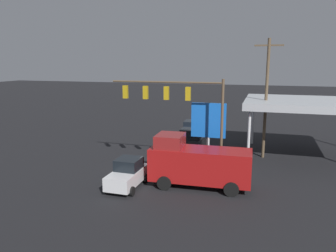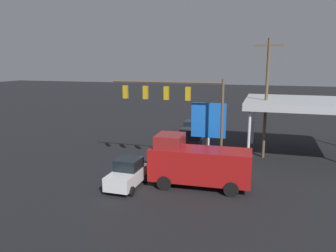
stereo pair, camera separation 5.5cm
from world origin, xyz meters
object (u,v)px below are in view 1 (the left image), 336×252
at_px(traffic_signal_assembly, 176,101).
at_px(utility_pole, 266,96).
at_px(pickup_parked, 193,141).
at_px(hatchback_crossing, 128,174).
at_px(delivery_truck, 197,163).
at_px(sedan_waiting, 192,129).
at_px(price_sign, 208,122).

distance_m(traffic_signal_assembly, utility_pole, 8.84).
distance_m(utility_pole, pickup_parked, 7.76).
bearing_deg(pickup_parked, traffic_signal_assembly, -0.69).
xyz_separation_m(pickup_parked, hatchback_crossing, (2.32, 9.87, -0.16)).
bearing_deg(delivery_truck, pickup_parked, -77.91).
bearing_deg(delivery_truck, traffic_signal_assembly, -51.54).
relative_size(utility_pole, pickup_parked, 1.99).
height_order(utility_pole, hatchback_crossing, utility_pole).
xyz_separation_m(traffic_signal_assembly, sedan_waiting, (1.41, -11.80, -4.58)).
xyz_separation_m(delivery_truck, sedan_waiting, (3.60, -14.32, -0.74)).
bearing_deg(price_sign, utility_pole, -135.02).
height_order(traffic_signal_assembly, delivery_truck, traffic_signal_assembly).
bearing_deg(sedan_waiting, utility_pole, 50.98).
bearing_deg(delivery_truck, utility_pole, -118.58).
height_order(pickup_parked, sedan_waiting, pickup_parked).
height_order(utility_pole, pickup_parked, utility_pole).
xyz_separation_m(traffic_signal_assembly, utility_pole, (-6.40, -6.09, -0.05)).
relative_size(pickup_parked, delivery_truck, 0.76).
height_order(utility_pole, sedan_waiting, utility_pole).
distance_m(price_sign, sedan_waiting, 10.93).
xyz_separation_m(traffic_signal_assembly, pickup_parked, (0.00, -5.88, -4.42)).
bearing_deg(hatchback_crossing, delivery_truck, 108.42).
bearing_deg(pickup_parked, utility_pole, 91.19).
height_order(traffic_signal_assembly, sedan_waiting, traffic_signal_assembly).
relative_size(traffic_signal_assembly, utility_pole, 0.83).
distance_m(traffic_signal_assembly, hatchback_crossing, 6.51).
height_order(pickup_parked, delivery_truck, delivery_truck).
height_order(utility_pole, delivery_truck, utility_pole).
bearing_deg(sedan_waiting, pickup_parked, 10.49).
bearing_deg(price_sign, pickup_parked, -62.05).
distance_m(pickup_parked, sedan_waiting, 6.08).
distance_m(traffic_signal_assembly, pickup_parked, 7.36).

